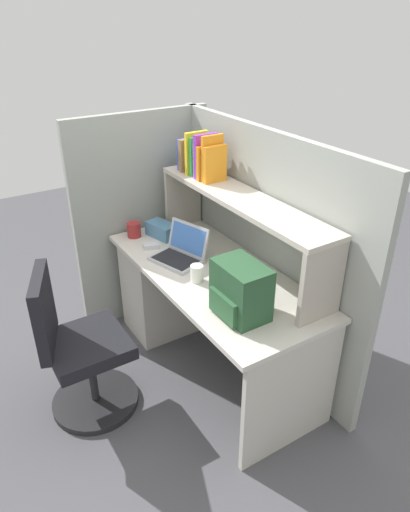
{
  "coord_description": "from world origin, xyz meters",
  "views": [
    {
      "loc": [
        2.06,
        -1.34,
        2.16
      ],
      "look_at": [
        0.0,
        -0.05,
        0.85
      ],
      "focal_mm": 32.59,
      "sensor_mm": 36.0,
      "label": 1
    }
  ],
  "objects_px": {
    "backpack": "(240,291)",
    "snack_canister": "(134,230)",
    "paper_cup": "(197,273)",
    "laptop": "(181,252)",
    "office_chair": "(79,354)",
    "tissue_box": "(162,230)",
    "computer_mouse": "(151,246)"
  },
  "relations": [
    {
      "from": "backpack",
      "to": "snack_canister",
      "type": "xyz_separation_m",
      "value": [
        -1.15,
        -0.08,
        -0.09
      ]
    },
    {
      "from": "paper_cup",
      "to": "laptop",
      "type": "bearing_deg",
      "value": 169.58
    },
    {
      "from": "snack_canister",
      "to": "office_chair",
      "type": "xyz_separation_m",
      "value": [
        0.61,
        -0.65,
        -0.39
      ]
    },
    {
      "from": "backpack",
      "to": "tissue_box",
      "type": "xyz_separation_m",
      "value": [
        -1.05,
        0.08,
        -0.09
      ]
    },
    {
      "from": "paper_cup",
      "to": "office_chair",
      "type": "xyz_separation_m",
      "value": [
        -0.14,
        -0.71,
        -0.39
      ]
    },
    {
      "from": "tissue_box",
      "to": "snack_canister",
      "type": "relative_size",
      "value": 2.12
    },
    {
      "from": "laptop",
      "to": "tissue_box",
      "type": "bearing_deg",
      "value": 172.14
    },
    {
      "from": "snack_canister",
      "to": "backpack",
      "type": "bearing_deg",
      "value": 4.02
    },
    {
      "from": "backpack",
      "to": "computer_mouse",
      "type": "height_order",
      "value": "backpack"
    },
    {
      "from": "paper_cup",
      "to": "tissue_box",
      "type": "relative_size",
      "value": 0.47
    },
    {
      "from": "office_chair",
      "to": "paper_cup",
      "type": "bearing_deg",
      "value": -80.81
    },
    {
      "from": "laptop",
      "to": "backpack",
      "type": "bearing_deg",
      "value": -2.86
    },
    {
      "from": "paper_cup",
      "to": "office_chair",
      "type": "distance_m",
      "value": 0.82
    },
    {
      "from": "backpack",
      "to": "computer_mouse",
      "type": "xyz_separation_m",
      "value": [
        -0.92,
        -0.06,
        -0.13
      ]
    },
    {
      "from": "paper_cup",
      "to": "tissue_box",
      "type": "xyz_separation_m",
      "value": [
        -0.65,
        0.1,
        -0.0
      ]
    },
    {
      "from": "laptop",
      "to": "backpack",
      "type": "relative_size",
      "value": 1.25
    },
    {
      "from": "computer_mouse",
      "to": "snack_canister",
      "type": "relative_size",
      "value": 1.0
    },
    {
      "from": "computer_mouse",
      "to": "office_chair",
      "type": "height_order",
      "value": "office_chair"
    },
    {
      "from": "snack_canister",
      "to": "paper_cup",
      "type": "bearing_deg",
      "value": 4.79
    },
    {
      "from": "computer_mouse",
      "to": "tissue_box",
      "type": "distance_m",
      "value": 0.19
    },
    {
      "from": "backpack",
      "to": "computer_mouse",
      "type": "distance_m",
      "value": 0.93
    },
    {
      "from": "paper_cup",
      "to": "snack_canister",
      "type": "height_order",
      "value": "same"
    },
    {
      "from": "computer_mouse",
      "to": "office_chair",
      "type": "bearing_deg",
      "value": -44.8
    },
    {
      "from": "laptop",
      "to": "tissue_box",
      "type": "distance_m",
      "value": 0.36
    },
    {
      "from": "paper_cup",
      "to": "tissue_box",
      "type": "bearing_deg",
      "value": 171.0
    },
    {
      "from": "paper_cup",
      "to": "tissue_box",
      "type": "height_order",
      "value": "paper_cup"
    },
    {
      "from": "paper_cup",
      "to": "tissue_box",
      "type": "distance_m",
      "value": 0.65
    },
    {
      "from": "computer_mouse",
      "to": "paper_cup",
      "type": "bearing_deg",
      "value": 20.15
    },
    {
      "from": "laptop",
      "to": "computer_mouse",
      "type": "distance_m",
      "value": 0.26
    },
    {
      "from": "office_chair",
      "to": "laptop",
      "type": "bearing_deg",
      "value": -58.93
    },
    {
      "from": "tissue_box",
      "to": "snack_canister",
      "type": "distance_m",
      "value": 0.19
    },
    {
      "from": "laptop",
      "to": "computer_mouse",
      "type": "height_order",
      "value": "laptop"
    }
  ]
}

